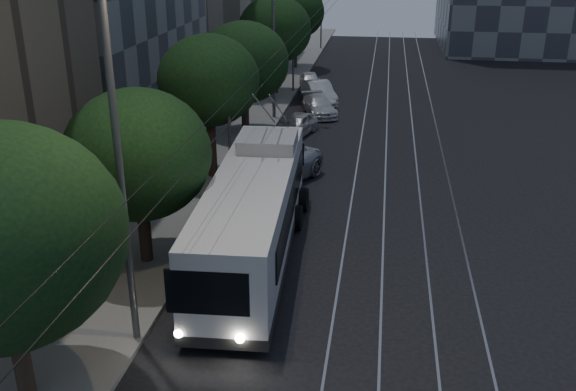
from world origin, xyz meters
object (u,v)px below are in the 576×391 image
(car_white_a, at_px, (297,125))
(car_white_d, at_px, (310,81))
(streetlamp_near, at_px, (130,110))
(pickup_silver, at_px, (267,168))
(streetlamp_far, at_px, (280,24))
(car_white_c, at_px, (319,92))
(car_white_b, at_px, (319,106))
(trolleybus, at_px, (254,213))

(car_white_a, distance_m, car_white_d, 12.51)
(car_white_a, relative_size, streetlamp_near, 0.33)
(pickup_silver, distance_m, streetlamp_far, 12.84)
(car_white_c, bearing_deg, car_white_b, -104.35)
(car_white_b, xyz_separation_m, streetlamp_far, (-2.31, -1.47, 5.33))
(car_white_b, relative_size, car_white_c, 0.92)
(pickup_silver, xyz_separation_m, car_white_b, (1.03, 13.20, -0.27))
(trolleybus, bearing_deg, car_white_b, 86.31)
(trolleybus, height_order, streetlamp_near, streetlamp_near)
(car_white_a, bearing_deg, car_white_b, 95.26)
(car_white_a, bearing_deg, trolleybus, -73.10)
(trolleybus, relative_size, streetlamp_near, 1.09)
(car_white_a, distance_m, car_white_b, 4.88)
(pickup_silver, bearing_deg, car_white_b, 108.05)
(car_white_c, distance_m, streetlamp_near, 29.84)
(car_white_d, bearing_deg, trolleybus, -99.15)
(pickup_silver, distance_m, car_white_d, 20.88)
(car_white_b, bearing_deg, car_white_c, 76.44)
(pickup_silver, bearing_deg, car_white_c, 110.15)
(pickup_silver, bearing_deg, streetlamp_near, -72.18)
(pickup_silver, relative_size, car_white_d, 1.74)
(trolleybus, height_order, pickup_silver, trolleybus)
(car_white_a, relative_size, car_white_b, 0.89)
(car_white_a, bearing_deg, streetlamp_far, 129.03)
(trolleybus, distance_m, pickup_silver, 7.13)
(car_white_b, height_order, car_white_c, car_white_c)
(car_white_a, height_order, car_white_d, car_white_a)
(trolleybus, distance_m, car_white_a, 15.47)
(streetlamp_far, bearing_deg, trolleybus, -83.58)
(trolleybus, height_order, car_white_b, trolleybus)
(streetlamp_far, bearing_deg, pickup_silver, -83.74)
(streetlamp_far, bearing_deg, car_white_b, 32.51)
(car_white_a, xyz_separation_m, car_white_b, (0.80, 4.81, -0.03))
(trolleybus, xyz_separation_m, car_white_c, (-0.16, 23.44, -0.97))
(trolleybus, relative_size, car_white_a, 3.36)
(pickup_silver, bearing_deg, streetlamp_far, 118.74)
(pickup_silver, relative_size, car_white_b, 1.51)
(car_white_a, distance_m, streetlamp_near, 22.08)
(trolleybus, distance_m, car_white_b, 20.27)
(car_white_b, bearing_deg, car_white_a, -119.35)
(car_white_a, xyz_separation_m, car_white_c, (0.44, 8.02, 0.11))
(trolleybus, bearing_deg, car_white_c, 87.26)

